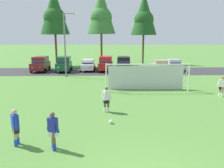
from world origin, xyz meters
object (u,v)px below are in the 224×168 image
parked_car_slot_right (161,66)px  street_lamp (66,44)px  parked_car_slot_far_left (41,64)px  player_winger_left (222,86)px  soccer_goal (146,76)px  parked_car_slot_center_left (88,65)px  player_midfield_center (107,99)px  player_defender_far (53,131)px  soccer_ball (111,122)px  player_striker_near (16,127)px  parked_car_slot_center_right (124,64)px  parked_car_slot_left (64,64)px  parked_car_slot_far_right (174,65)px  parked_car_slot_center (106,64)px

parked_car_slot_right → street_lamp: street_lamp is taller
parked_car_slot_far_left → player_winger_left: bearing=-39.0°
soccer_goal → parked_car_slot_center_left: (-6.34, 13.11, -0.42)m
player_midfield_center → player_defender_far: (-2.25, -4.92, 0.00)m
soccer_ball → player_defender_far: size_ratio=0.13×
player_striker_near → parked_car_slot_center_right: bearing=74.2°
parked_car_slot_left → parked_car_slot_center_right: same height
parked_car_slot_far_right → soccer_goal: bearing=-116.7°
soccer_ball → player_winger_left: size_ratio=0.13×
player_striker_near → parked_car_slot_center: parked_car_slot_center is taller
player_striker_near → parked_car_slot_far_left: bearing=103.4°
player_midfield_center → parked_car_slot_center_right: bearing=82.1°
parked_car_slot_far_left → parked_car_slot_center_left: (6.93, 0.33, -0.24)m
parked_car_slot_right → player_defender_far: bearing=-113.9°
parked_car_slot_left → street_lamp: size_ratio=0.61×
player_defender_far → parked_car_slot_center: 24.19m
parked_car_slot_center_right → parked_car_slot_right: (5.31, -0.59, -0.24)m
parked_car_slot_far_left → parked_car_slot_right: 17.51m
parked_car_slot_center_right → parked_car_slot_right: 5.35m
soccer_ball → parked_car_slot_left: parked_car_slot_left is taller
player_striker_near → parked_car_slot_far_left: size_ratio=0.35×
soccer_ball → soccer_goal: size_ratio=0.03×
street_lamp → parked_car_slot_center_left: bearing=67.6°
soccer_ball → player_defender_far: bearing=-130.8°
soccer_goal → parked_car_slot_far_right: (6.49, 12.87, -0.42)m
parked_car_slot_center_right → parked_car_slot_far_right: 7.64m
player_striker_near → player_midfield_center: bearing=48.6°
player_striker_near → parked_car_slot_center: 23.99m
player_winger_left → parked_car_slot_far_right: size_ratio=0.39×
parked_car_slot_left → parked_car_slot_right: 14.05m
player_defender_far → player_striker_near: bearing=165.9°
parked_car_slot_center_right → parked_car_slot_right: parked_car_slot_center_right is taller
parked_car_slot_center_left → parked_car_slot_center_right: parked_car_slot_center_right is taller
player_midfield_center → parked_car_slot_far_left: (-9.60, 19.13, 0.29)m
soccer_goal → player_striker_near: soccer_goal is taller
player_defender_far → player_winger_left: (11.63, 8.67, 0.00)m
player_striker_near → soccer_ball: bearing=30.2°
parked_car_slot_center_right → player_winger_left: bearing=-65.2°
parked_car_slot_center_left → street_lamp: size_ratio=0.54×
player_striker_near → player_winger_left: 15.68m
player_winger_left → parked_car_slot_left: parked_car_slot_left is taller
soccer_ball → parked_car_slot_left: 21.99m
soccer_ball → parked_car_slot_center: 21.24m
player_midfield_center → parked_car_slot_right: 19.55m
player_midfield_center → parked_car_slot_center: bearing=90.0°
player_defender_far → parked_car_slot_far_left: (-7.35, 24.05, 0.29)m
parked_car_slot_far_left → parked_car_slot_left: 3.47m
player_midfield_center → parked_car_slot_right: size_ratio=0.39×
street_lamp → parked_car_slot_center_right: bearing=30.4°
parked_car_slot_center → parked_car_slot_center_right: 2.67m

